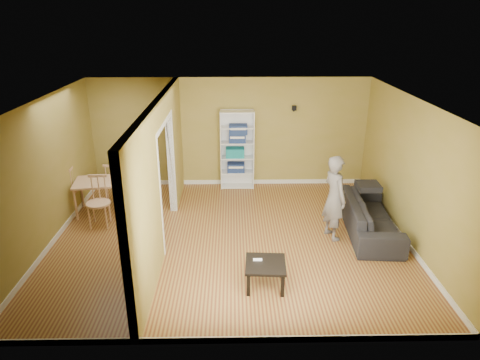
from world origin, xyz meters
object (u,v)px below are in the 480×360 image
(bookshelf, at_px, (237,149))
(chair_left, at_px, (66,190))
(sofa, at_px, (371,212))
(dining_table, at_px, (103,184))
(coffee_table, at_px, (265,267))
(chair_far, at_px, (115,181))
(chair_near, at_px, (98,202))
(person, at_px, (335,191))

(bookshelf, bearing_deg, chair_left, -159.08)
(sofa, distance_m, dining_table, 5.44)
(bookshelf, distance_m, coffee_table, 4.17)
(bookshelf, height_order, coffee_table, bookshelf)
(dining_table, height_order, chair_left, chair_left)
(chair_left, bearing_deg, coffee_table, 51.22)
(chair_left, relative_size, chair_far, 1.13)
(sofa, height_order, dining_table, sofa)
(coffee_table, height_order, chair_left, chair_left)
(chair_near, bearing_deg, chair_left, 140.42)
(coffee_table, relative_size, chair_far, 0.68)
(dining_table, bearing_deg, chair_far, 81.89)
(sofa, height_order, coffee_table, sofa)
(sofa, bearing_deg, chair_left, 85.47)
(sofa, distance_m, chair_far, 5.50)
(dining_table, bearing_deg, person, -14.41)
(chair_far, bearing_deg, bookshelf, -147.94)
(chair_far, bearing_deg, sofa, 179.27)
(bookshelf, xyz_separation_m, chair_near, (-2.75, -2.03, -0.43))
(dining_table, relative_size, chair_far, 1.27)
(sofa, relative_size, chair_far, 2.48)
(person, relative_size, bookshelf, 1.01)
(dining_table, relative_size, chair_left, 1.12)
(chair_far, bearing_deg, chair_near, 105.47)
(coffee_table, xyz_separation_m, dining_table, (-3.21, 2.72, 0.28))
(chair_near, distance_m, chair_far, 1.25)
(chair_near, bearing_deg, person, -9.58)
(chair_near, height_order, chair_far, chair_near)
(chair_left, bearing_deg, dining_table, 84.86)
(coffee_table, distance_m, chair_near, 3.77)
(person, distance_m, bookshelf, 3.11)
(dining_table, bearing_deg, chair_left, 179.31)
(sofa, relative_size, chair_left, 2.19)
(bookshelf, distance_m, dining_table, 3.17)
(coffee_table, bearing_deg, bookshelf, 95.31)
(bookshelf, relative_size, chair_near, 1.84)
(dining_table, bearing_deg, coffee_table, -40.29)
(coffee_table, bearing_deg, chair_left, 145.68)
(chair_far, bearing_deg, coffee_table, 149.28)
(chair_near, bearing_deg, dining_table, 93.75)
(person, distance_m, chair_left, 5.51)
(sofa, relative_size, person, 1.17)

